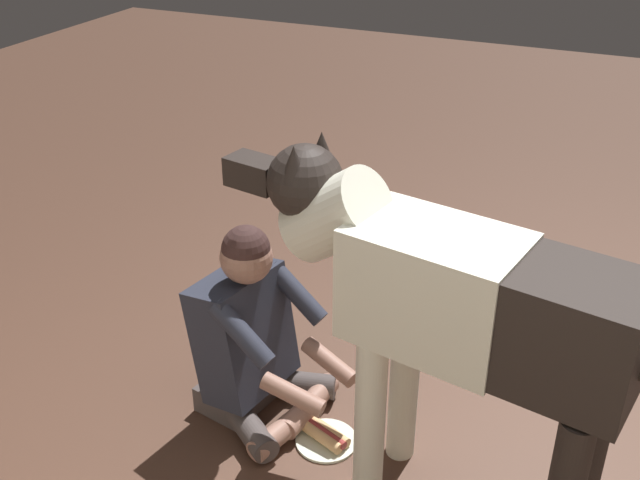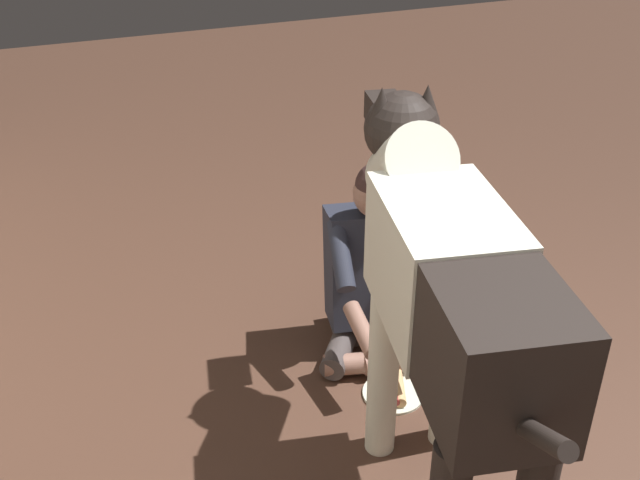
{
  "view_description": "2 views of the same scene",
  "coord_description": "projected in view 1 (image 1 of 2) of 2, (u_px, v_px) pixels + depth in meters",
  "views": [
    {
      "loc": [
        -0.3,
        2.46,
        2.22
      ],
      "look_at": [
        0.69,
        0.21,
        0.88
      ],
      "focal_mm": 42.58,
      "sensor_mm": 36.0,
      "label": 1
    },
    {
      "loc": [
        -1.52,
        1.45,
        2.15
      ],
      "look_at": [
        0.78,
        0.56,
        0.72
      ],
      "focal_mm": 42.66,
      "sensor_mm": 36.0,
      "label": 2
    }
  ],
  "objects": [
    {
      "name": "ground_plane",
      "position": [
        493.0,
        438.0,
        3.14
      ],
      "size": [
        13.14,
        13.14,
        0.0
      ],
      "primitive_type": "plane",
      "color": "#4D3125"
    },
    {
      "name": "person_sitting_on_floor",
      "position": [
        253.0,
        339.0,
        3.13
      ],
      "size": [
        0.69,
        0.57,
        0.88
      ],
      "color": "#463E3C",
      "rests_on": "ground"
    },
    {
      "name": "large_dog",
      "position": [
        450.0,
        304.0,
        2.47
      ],
      "size": [
        1.69,
        0.53,
        1.31
      ],
      "color": "silver",
      "rests_on": "ground"
    },
    {
      "name": "hot_dog_on_plate",
      "position": [
        326.0,
        437.0,
        3.11
      ],
      "size": [
        0.26,
        0.26,
        0.06
      ],
      "color": "silver",
      "rests_on": "ground"
    }
  ]
}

